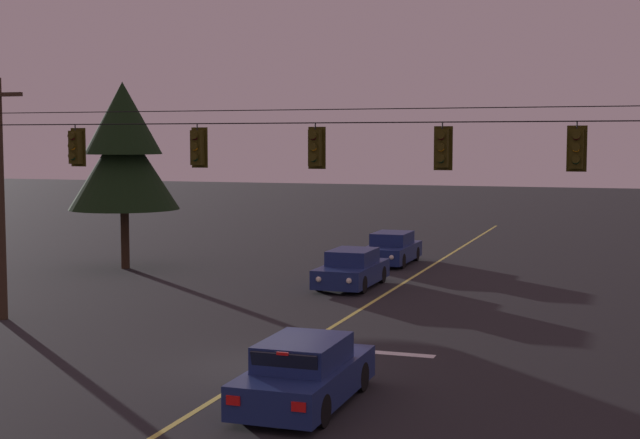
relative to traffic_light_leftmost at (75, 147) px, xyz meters
name	(u,v)px	position (x,y,z in m)	size (l,w,h in m)	color
ground_plane	(267,367)	(7.16, -2.94, -5.23)	(180.00, 180.00, 0.00)	black
lane_centre_stripe	(369,304)	(7.16, 6.02, -5.23)	(0.14, 60.00, 0.01)	#D1C64C
stop_bar_paint	(370,352)	(9.06, -0.58, -5.23)	(3.40, 0.36, 0.01)	silver
signal_span_assembly	(308,202)	(7.16, 0.02, -1.43)	(21.54, 0.32, 7.29)	#38281C
traffic_light_leftmost	(75,147)	(0.00, 0.00, 0.00)	(0.48, 0.41, 1.22)	black
traffic_light_left_inner	(197,147)	(3.91, 0.00, 0.00)	(0.48, 0.41, 1.22)	black
traffic_light_centre	(315,148)	(7.37, 0.00, 0.00)	(0.48, 0.41, 1.22)	black
traffic_light_right_inner	(442,148)	(10.76, 0.00, 0.00)	(0.48, 0.41, 1.22)	black
traffic_light_rightmost	(576,148)	(14.04, 0.00, 0.00)	(0.48, 0.41, 1.22)	black
car_waiting_near_lane	(305,374)	(9.08, -5.62, -4.58)	(1.80, 4.33, 1.39)	navy
car_oncoming_lead	(352,269)	(5.55, 9.43, -4.58)	(1.80, 4.42, 1.39)	navy
car_oncoming_trailing	(392,249)	(5.34, 16.18, -4.58)	(1.80, 4.42, 1.39)	navy
tree_verge_near	(123,152)	(-5.00, 11.08, -0.30)	(4.66, 4.66, 7.88)	#332316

